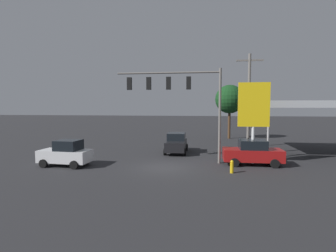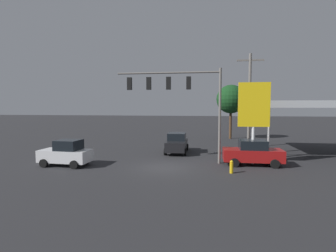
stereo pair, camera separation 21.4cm
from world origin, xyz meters
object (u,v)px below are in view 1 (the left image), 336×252
(traffic_signal_assembly, at_px, (178,91))
(street_tree, at_px, (230,99))
(utility_pole, at_px, (249,102))
(hatchback_crossing, at_px, (66,153))
(price_sign, at_px, (254,108))
(fire_hydrant, at_px, (232,167))
(sedan_far, at_px, (176,143))
(sedan_waiting, at_px, (252,153))

(traffic_signal_assembly, distance_m, street_tree, 17.08)
(traffic_signal_assembly, bearing_deg, utility_pole, -146.87)
(street_tree, bearing_deg, traffic_signal_assembly, 70.80)
(utility_pole, bearing_deg, traffic_signal_assembly, 33.13)
(utility_pole, height_order, hatchback_crossing, utility_pole)
(utility_pole, bearing_deg, hatchback_crossing, 24.10)
(price_sign, bearing_deg, fire_hydrant, 58.33)
(sedan_far, bearing_deg, sedan_waiting, 54.24)
(sedan_far, distance_m, hatchback_crossing, 10.21)
(utility_pole, bearing_deg, sedan_waiting, 85.13)
(sedan_waiting, bearing_deg, hatchback_crossing, 8.87)
(hatchback_crossing, height_order, fire_hydrant, hatchback_crossing)
(fire_hydrant, bearing_deg, hatchback_crossing, -2.59)
(price_sign, xyz_separation_m, fire_hydrant, (1.91, 3.10, -3.97))
(sedan_far, bearing_deg, street_tree, 152.30)
(utility_pole, relative_size, sedan_waiting, 2.10)
(utility_pole, bearing_deg, sedan_far, -2.09)
(sedan_waiting, relative_size, street_tree, 0.59)
(utility_pole, xyz_separation_m, price_sign, (0.28, 3.89, -0.50))
(utility_pole, distance_m, fire_hydrant, 8.58)
(hatchback_crossing, xyz_separation_m, sedan_waiting, (-14.03, -2.19, 0.00))
(hatchback_crossing, bearing_deg, traffic_signal_assembly, -160.17)
(utility_pole, distance_m, hatchback_crossing, 16.26)
(utility_pole, distance_m, price_sign, 3.93)
(traffic_signal_assembly, height_order, street_tree, traffic_signal_assembly)
(sedan_far, bearing_deg, traffic_signal_assembly, 7.15)
(sedan_far, bearing_deg, utility_pole, 87.61)
(street_tree, bearing_deg, utility_pole, 92.35)
(sedan_waiting, bearing_deg, price_sign, -103.15)
(traffic_signal_assembly, bearing_deg, price_sign, -179.04)
(hatchback_crossing, distance_m, sedan_waiting, 14.20)
(utility_pole, height_order, fire_hydrant, utility_pole)
(traffic_signal_assembly, relative_size, hatchback_crossing, 2.13)
(price_sign, bearing_deg, street_tree, -89.22)
(price_sign, relative_size, street_tree, 0.85)
(sedan_far, xyz_separation_m, sedan_waiting, (-6.31, 4.49, 0.00))
(traffic_signal_assembly, bearing_deg, sedan_waiting, 177.43)
(price_sign, relative_size, fire_hydrant, 7.19)
(utility_pole, relative_size, price_sign, 1.46)
(utility_pole, distance_m, street_tree, 12.16)
(utility_pole, bearing_deg, street_tree, -87.65)
(sedan_far, relative_size, street_tree, 0.59)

